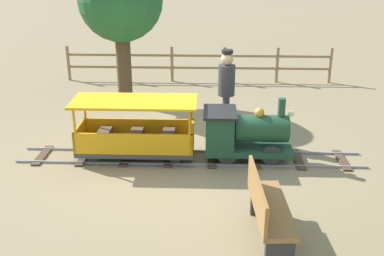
% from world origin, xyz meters
% --- Properties ---
extents(ground_plane, '(60.00, 60.00, 0.00)m').
position_xyz_m(ground_plane, '(0.00, 0.00, 0.00)').
color(ground_plane, '#8C7A56').
extents(track, '(0.76, 5.70, 0.04)m').
position_xyz_m(track, '(0.00, 0.43, 0.02)').
color(track, gray).
rests_on(track, ground_plane).
extents(locomotive, '(0.72, 1.44, 1.03)m').
position_xyz_m(locomotive, '(0.00, 1.28, 0.48)').
color(locomotive, '#1E472D').
rests_on(locomotive, ground_plane).
extents(passenger_car, '(0.82, 2.00, 0.97)m').
position_xyz_m(passenger_car, '(0.00, -0.47, 0.42)').
color(passenger_car, '#3F3F3F').
rests_on(passenger_car, ground_plane).
extents(conductor_person, '(0.30, 0.30, 1.62)m').
position_xyz_m(conductor_person, '(-1.00, 1.03, 0.96)').
color(conductor_person, '#282D47').
rests_on(conductor_person, ground_plane).
extents(park_bench, '(1.32, 0.47, 0.82)m').
position_xyz_m(park_bench, '(2.24, 1.43, 0.42)').
color(park_bench, olive).
rests_on(park_bench, ground_plane).
extents(oak_tree_near, '(1.77, 1.77, 3.15)m').
position_xyz_m(oak_tree_near, '(-2.89, -1.14, 2.22)').
color(oak_tree_near, '#4C3823').
rests_on(oak_tree_near, ground_plane).
extents(fence_section, '(0.08, 6.78, 0.90)m').
position_xyz_m(fence_section, '(-4.69, 0.43, 0.48)').
color(fence_section, '#93754C').
rests_on(fence_section, ground_plane).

